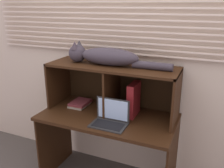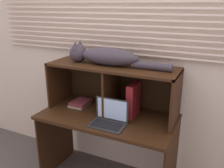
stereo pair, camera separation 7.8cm
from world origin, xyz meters
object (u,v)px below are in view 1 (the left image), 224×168
(cat, at_px, (104,56))
(laptop, at_px, (110,119))
(binder_upright, at_px, (134,99))
(book_stack, at_px, (80,103))

(cat, distance_m, laptop, 0.58)
(cat, height_order, laptop, cat)
(binder_upright, bearing_deg, book_stack, -179.68)
(cat, distance_m, binder_upright, 0.49)
(book_stack, bearing_deg, cat, 0.66)
(binder_upright, bearing_deg, laptop, -117.49)
(cat, xyz_separation_m, binder_upright, (0.30, -0.00, -0.38))
(laptop, height_order, binder_upright, binder_upright)
(laptop, xyz_separation_m, book_stack, (-0.45, 0.25, -0.02))
(cat, distance_m, book_stack, 0.59)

